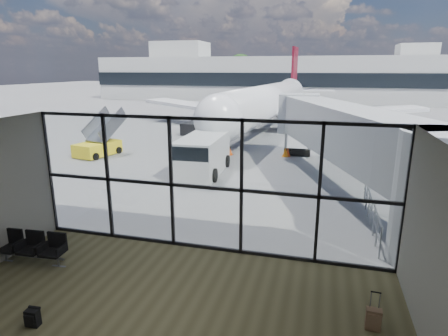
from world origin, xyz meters
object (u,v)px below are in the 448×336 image
at_px(airliner, 270,102).
at_px(service_van, 202,155).
at_px(mobile_stairs, 99,146).
at_px(seating_row, 33,246).
at_px(belt_loader, 196,127).
at_px(backpack, 32,318).
at_px(suitcase, 373,319).

xyz_separation_m(airliner, service_van, (-1.17, -18.42, -1.56)).
bearing_deg(mobile_stairs, seating_row, -52.37).
relative_size(service_van, belt_loader, 1.17).
xyz_separation_m(backpack, airliner, (0.86, 32.21, 2.44)).
distance_m(service_van, mobile_stairs, 9.01).
bearing_deg(suitcase, service_van, 128.01).
distance_m(belt_loader, mobile_stairs, 10.98).
relative_size(seating_row, service_van, 0.45).
height_order(seating_row, backpack, seating_row).
xyz_separation_m(service_van, belt_loader, (-4.95, 13.05, -0.46)).
height_order(airliner, service_van, airliner).
bearing_deg(mobile_stairs, airliner, 70.13).
bearing_deg(airliner, belt_loader, -134.29).
bearing_deg(service_van, airliner, 83.92).
bearing_deg(seating_row, mobile_stairs, 111.50).
relative_size(backpack, mobile_stairs, 0.12).
xyz_separation_m(belt_loader, mobile_stairs, (-3.63, -10.36, -0.03)).
relative_size(backpack, airliner, 0.01).
xyz_separation_m(suitcase, belt_loader, (-13.08, 24.87, 0.37)).
distance_m(suitcase, belt_loader, 28.10).
bearing_deg(belt_loader, backpack, -72.51).
height_order(suitcase, airliner, airliner).
xyz_separation_m(seating_row, service_van, (1.91, 11.20, 0.56)).
bearing_deg(airliner, backpack, -87.05).
relative_size(seating_row, suitcase, 2.40).
distance_m(backpack, mobile_stairs, 18.74).
xyz_separation_m(backpack, mobile_stairs, (-8.90, 16.48, 0.40)).
height_order(backpack, service_van, service_van).
height_order(airliner, mobile_stairs, airliner).
height_order(backpack, suitcase, suitcase).
bearing_deg(seating_row, airliner, 79.88).
xyz_separation_m(backpack, suitcase, (7.81, 1.97, 0.06)).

